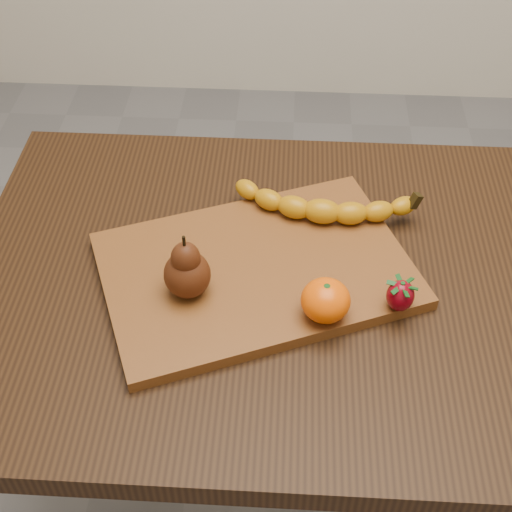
# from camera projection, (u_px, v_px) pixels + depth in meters

# --- Properties ---
(ground) EXTENTS (3.50, 3.50, 0.00)m
(ground) POSITION_uv_depth(u_px,v_px,m) (280.00, 507.00, 1.61)
(ground) COLOR slate
(ground) RESTS_ON ground
(table) EXTENTS (1.00, 0.70, 0.76)m
(table) POSITION_uv_depth(u_px,v_px,m) (290.00, 318.00, 1.15)
(table) COLOR black
(table) RESTS_ON ground
(cutting_board) EXTENTS (0.53, 0.45, 0.02)m
(cutting_board) POSITION_uv_depth(u_px,v_px,m) (256.00, 270.00, 1.07)
(cutting_board) COLOR brown
(cutting_board) RESTS_ON table
(banana) EXTENTS (0.26, 0.09, 0.04)m
(banana) POSITION_uv_depth(u_px,v_px,m) (322.00, 211.00, 1.12)
(banana) COLOR #C28309
(banana) RESTS_ON cutting_board
(pear) EXTENTS (0.07, 0.07, 0.10)m
(pear) POSITION_uv_depth(u_px,v_px,m) (186.00, 265.00, 0.99)
(pear) COLOR #471E0B
(pear) RESTS_ON cutting_board
(mandarin) EXTENTS (0.07, 0.07, 0.06)m
(mandarin) POSITION_uv_depth(u_px,v_px,m) (326.00, 300.00, 0.98)
(mandarin) COLOR #FD5902
(mandarin) RESTS_ON cutting_board
(strawberry) EXTENTS (0.05, 0.05, 0.05)m
(strawberry) POSITION_uv_depth(u_px,v_px,m) (400.00, 295.00, 0.99)
(strawberry) COLOR maroon
(strawberry) RESTS_ON cutting_board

